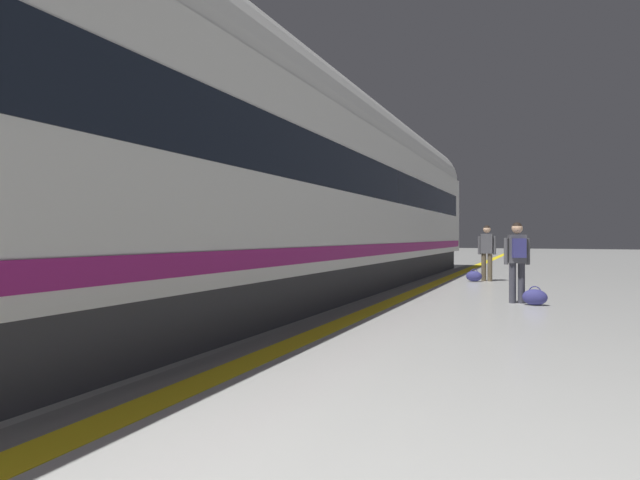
{
  "coord_description": "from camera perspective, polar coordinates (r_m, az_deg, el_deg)",
  "views": [
    {
      "loc": [
        1.86,
        1.7,
        1.28
      ],
      "look_at": [
        -0.79,
        7.59,
        1.24
      ],
      "focal_mm": 28.21,
      "sensor_mm": 36.0,
      "label": 1
    }
  ],
  "objects": [
    {
      "name": "passenger_near",
      "position": [
        10.36,
        21.47,
        -1.62
      ],
      "size": [
        0.47,
        0.36,
        1.55
      ],
      "color": "#383842",
      "rests_on": "ground"
    },
    {
      "name": "duffel_bag_mid",
      "position": [
        15.02,
        17.07,
        -3.94
      ],
      "size": [
        0.44,
        0.26,
        0.36
      ],
      "color": "navy",
      "rests_on": "ground"
    },
    {
      "name": "duffel_bag_near",
      "position": [
        10.22,
        23.19,
        -5.98
      ],
      "size": [
        0.44,
        0.26,
        0.36
      ],
      "color": "navy",
      "rests_on": "ground"
    },
    {
      "name": "safety_line_strip",
      "position": [
        8.84,
        5.86,
        -7.92
      ],
      "size": [
        0.36,
        80.0,
        0.01
      ],
      "primitive_type": "cube",
      "color": "yellow",
      "rests_on": "ground"
    },
    {
      "name": "tactile_edge_band",
      "position": [
        8.93,
        4.16,
        -7.84
      ],
      "size": [
        0.52,
        80.0,
        0.01
      ],
      "primitive_type": "cube",
      "color": "slate",
      "rests_on": "ground"
    },
    {
      "name": "high_speed_train",
      "position": [
        8.21,
        -11.73,
        8.95
      ],
      "size": [
        2.94,
        31.52,
        4.97
      ],
      "color": "#38383D",
      "rests_on": "ground"
    },
    {
      "name": "passenger_mid",
      "position": [
        15.23,
        18.41,
        -0.94
      ],
      "size": [
        0.5,
        0.21,
        1.61
      ],
      "color": "brown",
      "rests_on": "ground"
    }
  ]
}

